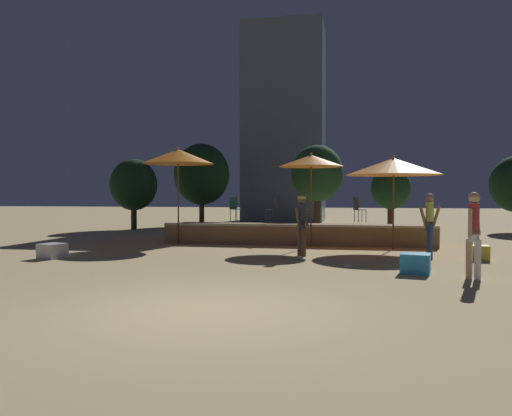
# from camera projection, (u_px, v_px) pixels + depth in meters

# --- Properties ---
(ground_plane) EXTENTS (120.00, 120.00, 0.00)m
(ground_plane) POSITION_uv_depth(u_px,v_px,m) (203.00, 310.00, 7.32)
(ground_plane) COLOR tan
(wooden_deck) EXTENTS (9.18, 2.23, 0.72)m
(wooden_deck) POSITION_uv_depth(u_px,v_px,m) (298.00, 234.00, 17.67)
(wooden_deck) COLOR olive
(wooden_deck) RESTS_ON ground
(patio_umbrella_0) EXTENTS (2.96, 2.96, 2.92)m
(patio_umbrella_0) POSITION_uv_depth(u_px,v_px,m) (394.00, 167.00, 15.47)
(patio_umbrella_0) COLOR brown
(patio_umbrella_0) RESTS_ON ground
(patio_umbrella_1) EXTENTS (2.12, 2.12, 3.08)m
(patio_umbrella_1) POSITION_uv_depth(u_px,v_px,m) (311.00, 161.00, 16.20)
(patio_umbrella_1) COLOR brown
(patio_umbrella_1) RESTS_ON ground
(patio_umbrella_2) EXTENTS (2.50, 2.50, 3.36)m
(patio_umbrella_2) POSITION_uv_depth(u_px,v_px,m) (178.00, 157.00, 17.27)
(patio_umbrella_2) COLOR brown
(patio_umbrella_2) RESTS_ON ground
(cube_seat_0) EXTENTS (0.54, 0.54, 0.38)m
(cube_seat_0) POSITION_uv_depth(u_px,v_px,m) (478.00, 253.00, 12.99)
(cube_seat_0) COLOR yellow
(cube_seat_0) RESTS_ON ground
(cube_seat_1) EXTENTS (0.71, 0.71, 0.43)m
(cube_seat_1) POSITION_uv_depth(u_px,v_px,m) (416.00, 263.00, 10.80)
(cube_seat_1) COLOR #2D9EDB
(cube_seat_1) RESTS_ON ground
(cube_seat_2) EXTENTS (0.72, 0.72, 0.39)m
(cube_seat_2) POSITION_uv_depth(u_px,v_px,m) (52.00, 251.00, 13.37)
(cube_seat_2) COLOR white
(cube_seat_2) RESTS_ON ground
(person_0) EXTENTS (0.35, 0.45, 1.75)m
(person_0) POSITION_uv_depth(u_px,v_px,m) (474.00, 232.00, 9.97)
(person_0) COLOR white
(person_0) RESTS_ON ground
(person_1) EXTENTS (0.57, 0.30, 1.73)m
(person_1) POSITION_uv_depth(u_px,v_px,m) (430.00, 224.00, 13.12)
(person_1) COLOR #2D4C7F
(person_1) RESTS_ON ground
(person_2) EXTENTS (0.39, 0.43, 1.66)m
(person_2) POSITION_uv_depth(u_px,v_px,m) (302.00, 223.00, 13.80)
(person_2) COLOR brown
(person_2) RESTS_ON ground
(bistro_chair_0) EXTENTS (0.48, 0.48, 0.90)m
(bistro_chair_0) POSITION_uv_depth(u_px,v_px,m) (235.00, 207.00, 18.70)
(bistro_chair_0) COLOR #1E4C47
(bistro_chair_0) RESTS_ON wooden_deck
(bistro_chair_1) EXTENTS (0.47, 0.48, 0.90)m
(bistro_chair_1) POSITION_uv_depth(u_px,v_px,m) (302.00, 207.00, 18.05)
(bistro_chair_1) COLOR #1E4C47
(bistro_chair_1) RESTS_ON wooden_deck
(bistro_chair_2) EXTENTS (0.47, 0.47, 0.90)m
(bistro_chair_2) POSITION_uv_depth(u_px,v_px,m) (274.00, 207.00, 17.79)
(bistro_chair_2) COLOR #2D3338
(bistro_chair_2) RESTS_ON wooden_deck
(bistro_chair_3) EXTENTS (0.46, 0.46, 0.90)m
(bistro_chair_3) POSITION_uv_depth(u_px,v_px,m) (358.00, 207.00, 17.84)
(bistro_chair_3) COLOR #2D3338
(bistro_chair_3) RESTS_ON wooden_deck
(frisbee_disc) EXTENTS (0.22, 0.22, 0.03)m
(frisbee_disc) POSITION_uv_depth(u_px,v_px,m) (349.00, 266.00, 11.83)
(frisbee_disc) COLOR white
(frisbee_disc) RESTS_ON ground
(background_tree_0) EXTENTS (2.35, 2.35, 3.98)m
(background_tree_0) POSITION_uv_depth(u_px,v_px,m) (317.00, 174.00, 22.74)
(background_tree_0) COLOR #3D2B1C
(background_tree_0) RESTS_ON ground
(background_tree_1) EXTENTS (2.31, 2.31, 3.47)m
(background_tree_1) POSITION_uv_depth(u_px,v_px,m) (134.00, 185.00, 24.61)
(background_tree_1) COLOR #3D2B1C
(background_tree_1) RESTS_ON ground
(background_tree_2) EXTENTS (3.06, 3.06, 4.53)m
(background_tree_2) POSITION_uv_depth(u_px,v_px,m) (202.00, 174.00, 27.51)
(background_tree_2) COLOR #3D2B1C
(background_tree_2) RESTS_ON ground
(background_tree_3) EXTENTS (1.81, 1.81, 3.03)m
(background_tree_3) POSITION_uv_depth(u_px,v_px,m) (391.00, 188.00, 23.22)
(background_tree_3) COLOR #3D2B1C
(background_tree_3) RESTS_ON ground
(distant_building) EXTENTS (5.09, 4.32, 12.61)m
(distant_building) POSITION_uv_depth(u_px,v_px,m) (285.00, 125.00, 32.67)
(distant_building) COLOR #4C5666
(distant_building) RESTS_ON ground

